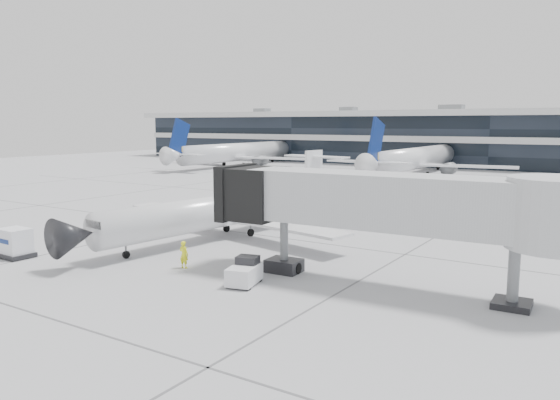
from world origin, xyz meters
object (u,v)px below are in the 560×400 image
Objects in this scene: ramp_worker at (184,255)px; baggage_tug at (245,272)px; regional_jet at (229,209)px; cargo_uld at (15,243)px; jet_bridge at (404,204)px.

ramp_worker is 5.07m from baggage_tug.
cargo_uld is (-7.45, -12.78, -1.18)m from regional_jet.
jet_bridge is at bearing 10.91° from baggage_tug.
regional_jet is at bearing 117.28° from baggage_tug.
jet_bridge is (16.02, -6.01, 2.43)m from regional_jet.
cargo_uld is at bearing 15.78° from ramp_worker.
cargo_uld is at bearing 176.87° from baggage_tug.
jet_bridge is 7.63× the size of baggage_tug.
regional_jet is 16.11× the size of ramp_worker.
baggage_tug is (5.02, -0.70, -0.18)m from ramp_worker.
jet_bridge is 13.34m from ramp_worker.
regional_jet reaches higher than ramp_worker.
jet_bridge is 24.69m from cargo_uld.
regional_jet is 11.52× the size of cargo_uld.
jet_bridge reaches higher than baggage_tug.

